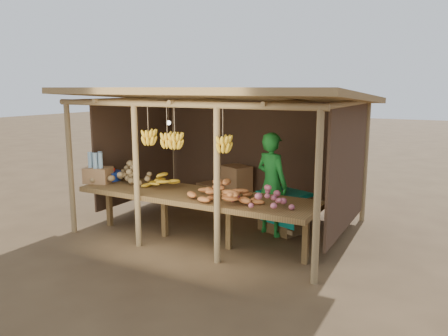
% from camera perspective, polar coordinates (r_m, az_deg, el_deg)
% --- Properties ---
extents(ground, '(60.00, 60.00, 0.00)m').
position_cam_1_polar(ground, '(7.85, 0.00, -7.56)').
color(ground, brown).
rests_on(ground, ground).
extents(stall_structure, '(4.70, 3.50, 2.43)m').
position_cam_1_polar(stall_structure, '(7.53, 0.31, 6.65)').
color(stall_structure, olive).
rests_on(stall_structure, ground).
extents(counter, '(3.90, 1.05, 0.80)m').
position_cam_1_polar(counter, '(6.85, -3.78, -3.83)').
color(counter, brown).
rests_on(counter, ground).
extents(potato_heap, '(1.32, 1.08, 0.37)m').
position_cam_1_polar(potato_heap, '(7.64, -12.34, -0.65)').
color(potato_heap, olive).
rests_on(potato_heap, counter).
extents(sweet_potato_heap, '(1.22, 0.97, 0.36)m').
position_cam_1_polar(sweet_potato_heap, '(6.35, 0.14, -2.71)').
color(sweet_potato_heap, '#BE6930').
rests_on(sweet_potato_heap, counter).
extents(onion_heap, '(0.98, 0.67, 0.36)m').
position_cam_1_polar(onion_heap, '(6.06, 4.82, -3.40)').
color(onion_heap, '#B25667').
rests_on(onion_heap, counter).
extents(banana_pile, '(0.65, 0.41, 0.35)m').
position_cam_1_polar(banana_pile, '(7.20, -7.93, -1.29)').
color(banana_pile, gold).
rests_on(banana_pile, counter).
extents(tomato_basin, '(0.45, 0.45, 0.24)m').
position_cam_1_polar(tomato_basin, '(8.05, -14.90, -0.86)').
color(tomato_basin, navy).
rests_on(tomato_basin, counter).
extents(bottle_box, '(0.51, 0.44, 0.54)m').
position_cam_1_polar(bottle_box, '(7.86, -16.13, -0.37)').
color(bottle_box, '#9D6F46').
rests_on(bottle_box, counter).
extents(vendor, '(0.74, 0.62, 1.72)m').
position_cam_1_polar(vendor, '(7.25, 6.25, -2.10)').
color(vendor, '#197426').
rests_on(vendor, ground).
extents(tarp_crate, '(0.93, 0.87, 0.89)m').
position_cam_1_polar(tarp_crate, '(7.56, 7.79, -5.47)').
color(tarp_crate, brown).
rests_on(tarp_crate, ground).
extents(carton_stack, '(1.23, 0.59, 0.85)m').
position_cam_1_polar(carton_stack, '(9.02, 0.55, -2.71)').
color(carton_stack, '#9D6F46').
rests_on(carton_stack, ground).
extents(burlap_sacks, '(0.75, 0.39, 0.53)m').
position_cam_1_polar(burlap_sacks, '(9.12, -4.24, -3.51)').
color(burlap_sacks, '#493222').
rests_on(burlap_sacks, ground).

